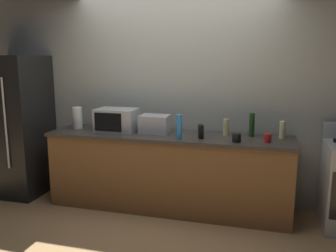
{
  "coord_description": "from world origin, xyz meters",
  "views": [
    {
      "loc": [
        1.05,
        -3.45,
        1.76
      ],
      "look_at": [
        0.0,
        0.4,
        1.0
      ],
      "focal_mm": 37.82,
      "sensor_mm": 36.0,
      "label": 1
    }
  ],
  "objects": [
    {
      "name": "mug_red",
      "position": [
        1.11,
        0.3,
        0.95
      ],
      "size": [
        0.08,
        0.08,
        0.09
      ],
      "primitive_type": "cylinder",
      "color": "red",
      "rests_on": "counter_run"
    },
    {
      "name": "mug_black",
      "position": [
        0.79,
        0.22,
        0.95
      ],
      "size": [
        0.09,
        0.09,
        0.09
      ],
      "primitive_type": "cylinder",
      "color": "black",
      "rests_on": "counter_run"
    },
    {
      "name": "back_wall",
      "position": [
        0.0,
        0.81,
        1.35
      ],
      "size": [
        6.4,
        0.1,
        2.7
      ],
      "primitive_type": "cube",
      "color": "#9EA399",
      "rests_on": "ground_plane"
    },
    {
      "name": "toaster_oven",
      "position": [
        -0.18,
        0.46,
        1.01
      ],
      "size": [
        0.34,
        0.26,
        0.21
      ],
      "primitive_type": "cube",
      "color": "#B7BABF",
      "rests_on": "counter_run"
    },
    {
      "name": "bottle_spray_cleaner",
      "position": [
        0.18,
        0.22,
        1.03
      ],
      "size": [
        0.06,
        0.06,
        0.27
      ],
      "primitive_type": "cylinder",
      "color": "#338CE5",
      "rests_on": "counter_run"
    },
    {
      "name": "ground_plane",
      "position": [
        0.0,
        0.0,
        0.0
      ],
      "size": [
        8.0,
        8.0,
        0.0
      ],
      "primitive_type": "plane",
      "color": "#A87F51"
    },
    {
      "name": "microwave",
      "position": [
        -0.66,
        0.45,
        1.04
      ],
      "size": [
        0.48,
        0.35,
        0.27
      ],
      "color": "#B7BABF",
      "rests_on": "counter_run"
    },
    {
      "name": "refrigerator",
      "position": [
        -2.05,
        0.4,
        0.9
      ],
      "size": [
        0.72,
        0.73,
        1.8
      ],
      "color": "black",
      "rests_on": "ground_plane"
    },
    {
      "name": "paper_towel_roll",
      "position": [
        -1.19,
        0.45,
        1.04
      ],
      "size": [
        0.12,
        0.12,
        0.27
      ],
      "primitive_type": "cylinder",
      "color": "white",
      "rests_on": "counter_run"
    },
    {
      "name": "counter_run",
      "position": [
        0.0,
        0.4,
        0.45
      ],
      "size": [
        2.84,
        0.64,
        0.9
      ],
      "color": "brown",
      "rests_on": "ground_plane"
    },
    {
      "name": "bottle_vinegar",
      "position": [
        0.65,
        0.53,
        0.99
      ],
      "size": [
        0.07,
        0.07,
        0.19
      ],
      "primitive_type": "cylinder",
      "color": "beige",
      "rests_on": "counter_run"
    },
    {
      "name": "cordless_phone",
      "position": [
        0.4,
        0.31,
        0.98
      ],
      "size": [
        0.08,
        0.12,
        0.15
      ],
      "primitive_type": "cube",
      "rotation": [
        0.0,
        0.0,
        0.32
      ],
      "color": "black",
      "rests_on": "counter_run"
    },
    {
      "name": "bottle_wine",
      "position": [
        0.93,
        0.55,
        1.03
      ],
      "size": [
        0.06,
        0.06,
        0.26
      ],
      "primitive_type": "cylinder",
      "color": "#1E3F19",
      "rests_on": "counter_run"
    },
    {
      "name": "bottle_hand_soap",
      "position": [
        1.26,
        0.55,
        1.0
      ],
      "size": [
        0.07,
        0.07,
        0.19
      ],
      "primitive_type": "cylinder",
      "color": "beige",
      "rests_on": "counter_run"
    }
  ]
}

